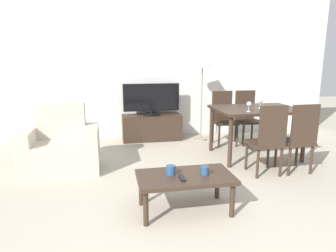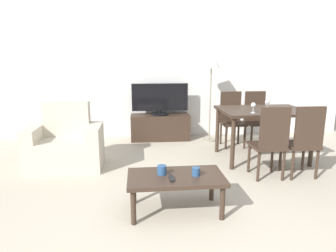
# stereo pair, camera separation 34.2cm
# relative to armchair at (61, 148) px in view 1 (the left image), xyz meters

# --- Properties ---
(wall_back) EXTENTS (7.40, 0.06, 2.70)m
(wall_back) POSITION_rel_armchair_xyz_m (1.43, 1.64, 1.03)
(wall_back) COLOR white
(wall_back) RESTS_ON ground_plane
(armchair) EXTENTS (1.00, 0.63, 0.91)m
(armchair) POSITION_rel_armchair_xyz_m (0.00, 0.00, 0.00)
(armchair) COLOR beige
(armchair) RESTS_ON ground_plane
(tv_stand) EXTENTS (1.09, 0.43, 0.48)m
(tv_stand) POSITION_rel_armchair_xyz_m (1.43, 1.36, -0.08)
(tv_stand) COLOR #38281E
(tv_stand) RESTS_ON ground_plane
(tv) EXTENTS (1.04, 0.32, 0.58)m
(tv) POSITION_rel_armchair_xyz_m (1.43, 1.35, 0.45)
(tv) COLOR black
(tv) RESTS_ON tv_stand
(coffee_table) EXTENTS (0.95, 0.52, 0.38)m
(coffee_table) POSITION_rel_armchair_xyz_m (1.37, -1.41, 0.01)
(coffee_table) COLOR #38281E
(coffee_table) RESTS_ON ground_plane
(dining_table) EXTENTS (1.26, 0.92, 0.77)m
(dining_table) POSITION_rel_armchair_xyz_m (2.87, 0.07, 0.36)
(dining_table) COLOR #38281E
(dining_table) RESTS_ON ground_plane
(dining_chair_near) EXTENTS (0.40, 0.40, 0.94)m
(dining_chair_near) POSITION_rel_armchair_xyz_m (2.65, -0.70, 0.19)
(dining_chair_near) COLOR #38281E
(dining_chair_near) RESTS_ON ground_plane
(dining_chair_far) EXTENTS (0.40, 0.40, 0.94)m
(dining_chair_far) POSITION_rel_armchair_xyz_m (3.09, 0.85, 0.19)
(dining_chair_far) COLOR #38281E
(dining_chair_far) RESTS_ON ground_plane
(dining_chair_near_right) EXTENTS (0.40, 0.40, 0.94)m
(dining_chair_near_right) POSITION_rel_armchair_xyz_m (3.09, -0.70, 0.19)
(dining_chair_near_right) COLOR #38281E
(dining_chair_near_right) RESTS_ON ground_plane
(dining_chair_far_left) EXTENTS (0.40, 0.40, 0.94)m
(dining_chair_far_left) POSITION_rel_armchair_xyz_m (2.65, 0.85, 0.19)
(dining_chair_far_left) COLOR #38281E
(dining_chair_far_left) RESTS_ON ground_plane
(floor_lamp) EXTENTS (0.32, 0.32, 1.57)m
(floor_lamp) POSITION_rel_armchair_xyz_m (2.34, 1.18, 1.03)
(floor_lamp) COLOR gray
(floor_lamp) RESTS_ON ground_plane
(remote_primary) EXTENTS (0.04, 0.15, 0.02)m
(remote_primary) POSITION_rel_armchair_xyz_m (1.32, -1.50, 0.07)
(remote_primary) COLOR black
(remote_primary) RESTS_ON coffee_table
(cup_white_near) EXTENTS (0.09, 0.09, 0.09)m
(cup_white_near) POSITION_rel_armchair_xyz_m (1.24, -1.37, 0.11)
(cup_white_near) COLOR navy
(cup_white_near) RESTS_ON coffee_table
(cup_colored_far) EXTENTS (0.08, 0.08, 0.08)m
(cup_colored_far) POSITION_rel_armchair_xyz_m (1.57, -1.43, 0.10)
(cup_colored_far) COLOR navy
(cup_colored_far) RESTS_ON coffee_table
(wine_glass_left) EXTENTS (0.07, 0.07, 0.15)m
(wine_glass_left) POSITION_rel_armchair_xyz_m (2.60, -0.21, 0.55)
(wine_glass_left) COLOR silver
(wine_glass_left) RESTS_ON dining_table
(wine_glass_center) EXTENTS (0.07, 0.07, 0.15)m
(wine_glass_center) POSITION_rel_armchair_xyz_m (2.91, 0.04, 0.55)
(wine_glass_center) COLOR silver
(wine_glass_center) RESTS_ON dining_table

